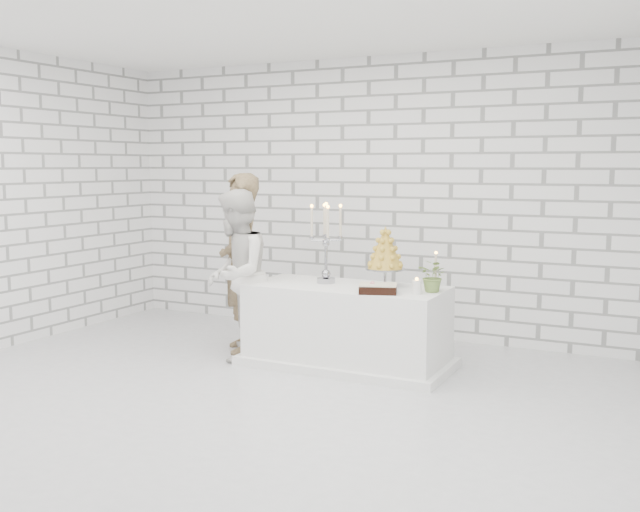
{
  "coord_description": "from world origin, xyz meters",
  "views": [
    {
      "loc": [
        3.11,
        -4.9,
        1.85
      ],
      "look_at": [
        0.26,
        0.81,
        1.05
      ],
      "focal_mm": 41.14,
      "sensor_mm": 36.0,
      "label": 1
    }
  ],
  "objects_px": {
    "bride": "(236,275)",
    "candelabra": "(326,243)",
    "cake_table": "(347,326)",
    "croquembouche": "(385,257)",
    "groom": "(241,263)"
  },
  "relations": [
    {
      "from": "bride",
      "to": "candelabra",
      "type": "bearing_deg",
      "value": 88.57
    },
    {
      "from": "cake_table",
      "to": "croquembouche",
      "type": "distance_m",
      "value": 0.74
    },
    {
      "from": "bride",
      "to": "candelabra",
      "type": "xyz_separation_m",
      "value": [
        0.82,
        0.28,
        0.32
      ]
    },
    {
      "from": "croquembouche",
      "to": "groom",
      "type": "bearing_deg",
      "value": -178.2
    },
    {
      "from": "groom",
      "to": "bride",
      "type": "relative_size",
      "value": 1.09
    },
    {
      "from": "candelabra",
      "to": "groom",
      "type": "bearing_deg",
      "value": -178.88
    },
    {
      "from": "croquembouche",
      "to": "candelabra",
      "type": "bearing_deg",
      "value": -177.1
    },
    {
      "from": "bride",
      "to": "candelabra",
      "type": "height_order",
      "value": "bride"
    },
    {
      "from": "groom",
      "to": "croquembouche",
      "type": "bearing_deg",
      "value": 52.35
    },
    {
      "from": "candelabra",
      "to": "croquembouche",
      "type": "relative_size",
      "value": 1.37
    },
    {
      "from": "groom",
      "to": "croquembouche",
      "type": "relative_size",
      "value": 3.2
    },
    {
      "from": "candelabra",
      "to": "croquembouche",
      "type": "bearing_deg",
      "value": 2.9
    },
    {
      "from": "groom",
      "to": "candelabra",
      "type": "relative_size",
      "value": 2.34
    },
    {
      "from": "groom",
      "to": "bride",
      "type": "distance_m",
      "value": 0.3
    },
    {
      "from": "cake_table",
      "to": "bride",
      "type": "xyz_separation_m",
      "value": [
        -1.05,
        -0.23,
        0.44
      ]
    }
  ]
}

